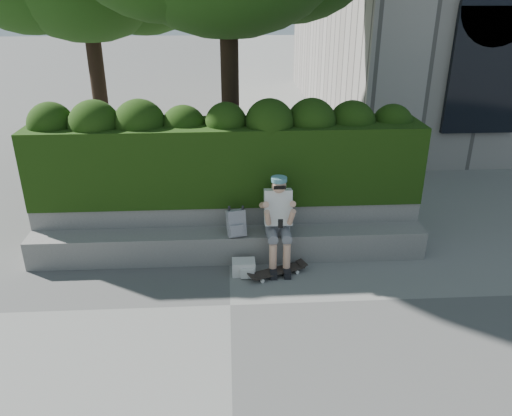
{
  "coord_description": "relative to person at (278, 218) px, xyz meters",
  "views": [
    {
      "loc": [
        0.02,
        -5.5,
        3.84
      ],
      "look_at": [
        0.4,
        1.0,
        0.95
      ],
      "focal_mm": 35.0,
      "sensor_mm": 36.0,
      "label": 1
    }
  ],
  "objects": [
    {
      "name": "skateboard",
      "position": [
        -0.04,
        -0.36,
        -0.68
      ],
      "size": [
        0.83,
        0.49,
        0.08
      ],
      "rotation": [
        0.0,
        0.0,
        0.38
      ],
      "color": "black",
      "rests_on": "ground"
    },
    {
      "name": "hedge",
      "position": [
        -0.73,
        0.88,
        0.6
      ],
      "size": [
        6.0,
        1.0,
        1.2
      ],
      "primitive_type": "cube",
      "color": "black",
      "rests_on": "planter_wall"
    },
    {
      "name": "planter_wall",
      "position": [
        -0.73,
        0.66,
        -0.38
      ],
      "size": [
        6.0,
        0.5,
        0.75
      ],
      "primitive_type": "cube",
      "color": "gray",
      "rests_on": "ground"
    },
    {
      "name": "backpack_ground",
      "position": [
        -0.53,
        -0.29,
        -0.64
      ],
      "size": [
        0.33,
        0.24,
        0.22
      ],
      "primitive_type": "cube",
      "rotation": [
        0.0,
        0.0,
        -0.0
      ],
      "color": "silver",
      "rests_on": "ground"
    },
    {
      "name": "ground",
      "position": [
        -0.73,
        -1.07,
        -0.75
      ],
      "size": [
        80.0,
        80.0,
        0.0
      ],
      "primitive_type": "plane",
      "color": "slate",
      "rests_on": "ground"
    },
    {
      "name": "backpack_plaid",
      "position": [
        -0.62,
        0.08,
        -0.11
      ],
      "size": [
        0.29,
        0.2,
        0.39
      ],
      "primitive_type": "cube",
      "rotation": [
        0.0,
        0.0,
        0.25
      ],
      "color": "#A4A4A8",
      "rests_on": "bench_ledge"
    },
    {
      "name": "person",
      "position": [
        0.0,
        0.0,
        0.0
      ],
      "size": [
        0.4,
        0.76,
        1.38
      ],
      "color": "slate",
      "rests_on": "ground"
    },
    {
      "name": "bench_ledge",
      "position": [
        -0.73,
        0.18,
        -0.53
      ],
      "size": [
        6.0,
        0.45,
        0.45
      ],
      "primitive_type": "cube",
      "color": "gray",
      "rests_on": "ground"
    }
  ]
}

